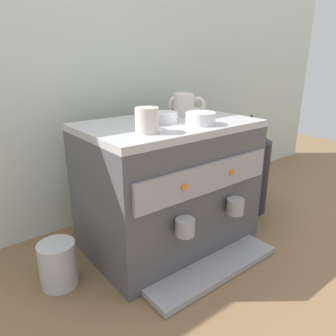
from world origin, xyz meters
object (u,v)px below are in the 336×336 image
at_px(ceramic_bowl_0, 164,117).
at_px(milk_pitcher, 58,264).
at_px(coffee_grinder, 247,166).
at_px(ceramic_cup_0, 181,102).
at_px(ceramic_cup_1, 147,120).
at_px(espresso_machine, 169,186).
at_px(ceramic_bowl_1, 200,119).
at_px(ceramic_cup_2, 185,105).

relative_size(ceramic_bowl_0, milk_pitcher, 0.66).
xyz_separation_m(coffee_grinder, milk_pitcher, (-0.84, 0.01, -0.13)).
bearing_deg(ceramic_bowl_0, ceramic_cup_0, 34.63).
distance_m(coffee_grinder, milk_pitcher, 0.85).
bearing_deg(ceramic_cup_1, espresso_machine, 29.56).
bearing_deg(milk_pitcher, coffee_grinder, -0.77).
relative_size(ceramic_cup_0, milk_pitcher, 0.72).
bearing_deg(ceramic_bowl_1, milk_pitcher, 166.14).
bearing_deg(espresso_machine, milk_pitcher, 177.37).
bearing_deg(ceramic_bowl_1, ceramic_bowl_0, 125.40).
xyz_separation_m(ceramic_cup_1, coffee_grinder, (0.58, 0.09, -0.28)).
bearing_deg(espresso_machine, ceramic_bowl_0, 165.44).
bearing_deg(ceramic_cup_0, coffee_grinder, -23.41).
relative_size(espresso_machine, ceramic_cup_0, 5.73).
xyz_separation_m(ceramic_bowl_0, milk_pitcher, (-0.38, 0.01, -0.39)).
relative_size(espresso_machine, ceramic_cup_2, 5.80).
distance_m(ceramic_cup_1, coffee_grinder, 0.65).
distance_m(espresso_machine, milk_pitcher, 0.43).
bearing_deg(ceramic_cup_1, ceramic_cup_2, 27.86).
distance_m(ceramic_cup_0, ceramic_cup_2, 0.08).
bearing_deg(ceramic_cup_2, ceramic_cup_1, -152.14).
bearing_deg(ceramic_bowl_1, ceramic_cup_2, 65.21).
bearing_deg(ceramic_cup_2, milk_pitcher, -175.59).
bearing_deg(milk_pitcher, ceramic_cup_2, 4.41).
bearing_deg(ceramic_bowl_0, ceramic_cup_1, -145.43).
distance_m(ceramic_bowl_1, coffee_grinder, 0.48).
distance_m(espresso_machine, ceramic_bowl_1, 0.27).
relative_size(ceramic_cup_2, ceramic_bowl_0, 1.08).
xyz_separation_m(ceramic_bowl_0, coffee_grinder, (0.45, 0.00, -0.26)).
distance_m(ceramic_cup_2, coffee_grinder, 0.43).
relative_size(ceramic_cup_1, ceramic_cup_2, 1.04).
xyz_separation_m(espresso_machine, ceramic_bowl_0, (-0.02, 0.00, 0.24)).
xyz_separation_m(ceramic_cup_2, coffee_grinder, (0.31, -0.05, -0.28)).
relative_size(ceramic_cup_1, milk_pitcher, 0.73).
distance_m(ceramic_bowl_0, coffee_grinder, 0.52).
xyz_separation_m(espresso_machine, ceramic_bowl_1, (0.05, -0.09, 0.24)).
xyz_separation_m(espresso_machine, ceramic_cup_0, (0.16, 0.13, 0.26)).
bearing_deg(ceramic_bowl_0, milk_pitcher, 177.96).
distance_m(espresso_machine, coffee_grinder, 0.44).
bearing_deg(ceramic_cup_1, coffee_grinder, 8.66).
bearing_deg(ceramic_cup_1, ceramic_cup_0, 34.60).
xyz_separation_m(espresso_machine, milk_pitcher, (-0.40, 0.02, -0.15)).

